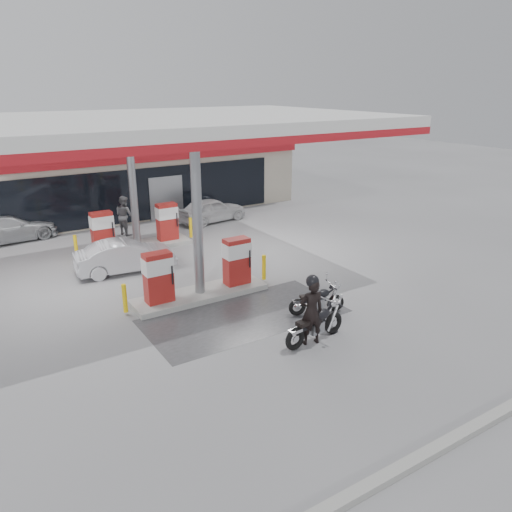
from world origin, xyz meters
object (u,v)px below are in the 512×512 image
(sedan_white, at_px, (212,210))
(parked_car_left, at_px, (7,228))
(main_motorcycle, at_px, (316,325))
(pump_island_near, at_px, (200,277))
(attendant, at_px, (124,215))
(parked_motorcycle, at_px, (318,301))
(biker_main, at_px, (311,312))
(hatchback_silver, at_px, (125,256))
(pump_island_far, at_px, (136,232))

(sedan_white, distance_m, parked_car_left, 9.37)
(main_motorcycle, distance_m, sedan_white, 12.98)
(pump_island_near, distance_m, attendant, 8.31)
(attendant, bearing_deg, parked_car_left, 52.42)
(parked_motorcycle, height_order, parked_car_left, parked_car_left)
(main_motorcycle, height_order, attendant, attendant)
(biker_main, xyz_separation_m, hatchback_silver, (-2.43, 7.97, -0.33))
(pump_island_far, height_order, hatchback_silver, pump_island_far)
(pump_island_near, distance_m, biker_main, 4.52)
(pump_island_far, bearing_deg, main_motorcycle, -82.62)
(biker_main, xyz_separation_m, parked_car_left, (-5.64, 14.37, -0.32))
(pump_island_far, distance_m, biker_main, 10.43)
(biker_main, distance_m, parked_motorcycle, 1.98)
(parked_motorcycle, bearing_deg, hatchback_silver, 137.47)
(parked_motorcycle, bearing_deg, attendant, 118.88)
(pump_island_near, bearing_deg, attendant, 88.18)
(attendant, distance_m, parked_car_left, 5.06)
(pump_island_near, distance_m, parked_motorcycle, 3.91)
(parked_motorcycle, distance_m, attendant, 11.54)
(hatchback_silver, bearing_deg, sedan_white, -46.94)
(attendant, bearing_deg, main_motorcycle, 166.84)
(pump_island_far, relative_size, main_motorcycle, 2.44)
(sedan_white, bearing_deg, main_motorcycle, 157.66)
(main_motorcycle, bearing_deg, hatchback_silver, 101.50)
(main_motorcycle, xyz_separation_m, attendant, (-1.08, 12.65, 0.43))
(hatchback_silver, bearing_deg, parked_car_left, 32.20)
(parked_motorcycle, xyz_separation_m, hatchback_silver, (-3.77, 6.61, 0.19))
(pump_island_near, relative_size, pump_island_far, 1.00)
(biker_main, bearing_deg, hatchback_silver, -59.63)
(parked_car_left, bearing_deg, sedan_white, -108.94)
(main_motorcycle, xyz_separation_m, sedan_white, (3.36, 12.54, 0.13))
(biker_main, height_order, parked_motorcycle, biker_main)
(pump_island_far, bearing_deg, parked_motorcycle, -74.57)
(attendant, relative_size, hatchback_silver, 0.50)
(pump_island_far, xyz_separation_m, sedan_white, (4.70, 2.20, -0.10))
(pump_island_near, xyz_separation_m, parked_car_left, (-4.50, 10.00, -0.10))
(main_motorcycle, relative_size, hatchback_silver, 0.58)
(sedan_white, distance_m, attendant, 4.45)
(parked_car_left, bearing_deg, pump_island_far, -139.50)
(pump_island_near, xyz_separation_m, sedan_white, (4.70, 8.20, -0.10))
(pump_island_near, height_order, main_motorcycle, pump_island_near)
(pump_island_near, xyz_separation_m, hatchback_silver, (-1.28, 3.60, -0.11))
(pump_island_near, relative_size, hatchback_silver, 1.42)
(sedan_white, height_order, attendant, attendant)
(pump_island_far, relative_size, sedan_white, 1.44)
(biker_main, xyz_separation_m, attendant, (-0.88, 12.68, -0.02))
(pump_island_near, height_order, biker_main, biker_main)
(biker_main, xyz_separation_m, sedan_white, (3.56, 12.57, -0.32))
(biker_main, height_order, hatchback_silver, biker_main)
(pump_island_far, bearing_deg, biker_main, -83.70)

